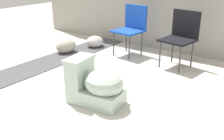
# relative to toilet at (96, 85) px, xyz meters

# --- Properties ---
(ground_plane) EXTENTS (14.00, 14.00, 0.00)m
(ground_plane) POSITION_rel_toilet_xyz_m (-0.24, -0.05, -0.22)
(ground_plane) COLOR beige
(gravel_strip) EXTENTS (0.56, 8.00, 0.01)m
(gravel_strip) POSITION_rel_toilet_xyz_m (-1.47, 0.45, -0.21)
(gravel_strip) COLOR #4C4C51
(gravel_strip) RESTS_ON ground
(toilet) EXTENTS (0.67, 0.45, 0.52)m
(toilet) POSITION_rel_toilet_xyz_m (0.00, 0.00, 0.00)
(toilet) COLOR #B2C6B7
(toilet) RESTS_ON ground
(folding_chair_left) EXTENTS (0.49, 0.49, 0.83)m
(folding_chair_left) POSITION_rel_toilet_xyz_m (-0.64, 1.74, 0.29)
(folding_chair_left) COLOR #1947B2
(folding_chair_left) RESTS_ON ground
(folding_chair_middle) EXTENTS (0.50, 0.50, 0.83)m
(folding_chair_middle) POSITION_rel_toilet_xyz_m (0.26, 1.68, 0.29)
(folding_chair_middle) COLOR black
(folding_chair_middle) RESTS_ON ground
(boulder_near) EXTENTS (0.35, 0.42, 0.25)m
(boulder_near) POSITION_rel_toilet_xyz_m (-1.59, 1.10, -0.10)
(boulder_near) COLOR #ADA899
(boulder_near) RESTS_ON ground
(boulder_far) EXTENTS (0.34, 0.38, 0.21)m
(boulder_far) POSITION_rel_toilet_xyz_m (-1.41, 1.68, -0.11)
(boulder_far) COLOR #B7B2AD
(boulder_far) RESTS_ON ground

